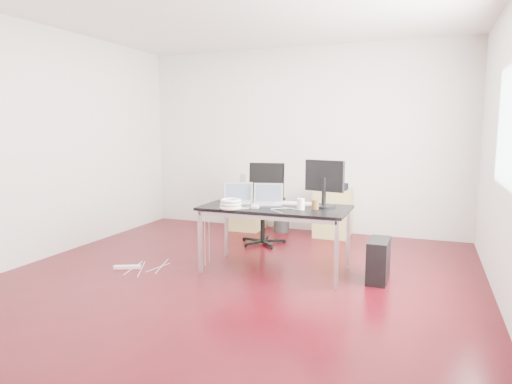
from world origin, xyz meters
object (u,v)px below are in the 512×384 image
(filing_cabinet_left, at_px, (247,207))
(pc_tower, at_px, (378,260))
(filing_cabinet_right, at_px, (333,213))
(office_chair, at_px, (264,199))
(desk, at_px, (275,211))

(filing_cabinet_left, height_order, pc_tower, filing_cabinet_left)
(filing_cabinet_left, xyz_separation_m, filing_cabinet_right, (1.37, 0.00, 0.00))
(office_chair, xyz_separation_m, pc_tower, (1.66, -1.11, -0.39))
(filing_cabinet_left, xyz_separation_m, pc_tower, (2.20, -1.82, -0.13))
(filing_cabinet_left, height_order, filing_cabinet_right, same)
(desk, distance_m, office_chair, 1.29)
(desk, height_order, pc_tower, desk)
(pc_tower, bearing_deg, filing_cabinet_left, 141.74)
(pc_tower, bearing_deg, filing_cabinet_right, 116.02)
(office_chair, height_order, pc_tower, office_chair)
(desk, bearing_deg, filing_cabinet_left, 120.18)
(filing_cabinet_right, height_order, pc_tower, filing_cabinet_right)
(office_chair, distance_m, filing_cabinet_right, 1.11)
(desk, bearing_deg, office_chair, 115.14)
(desk, height_order, filing_cabinet_left, desk)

